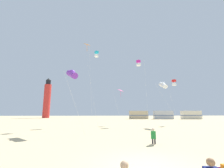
{
  "coord_description": "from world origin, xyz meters",
  "views": [
    {
      "loc": [
        -1.93,
        -6.79,
        2.26
      ],
      "look_at": [
        -0.94,
        8.03,
        5.02
      ],
      "focal_mm": 24.59,
      "sensor_mm": 36.0,
      "label": 1
    }
  ],
  "objects": [
    {
      "name": "kite_diamond_orange",
      "position": [
        -4.42,
        17.39,
        12.72
      ],
      "size": [
        1.74,
        1.74,
        13.63
      ],
      "color": "silver",
      "rests_on": "ground"
    },
    {
      "name": "kite_box_magenta",
      "position": [
        5.14,
        21.49,
        11.72
      ],
      "size": [
        2.07,
        2.38,
        12.33
      ],
      "color": "silver",
      "rests_on": "ground"
    },
    {
      "name": "rv_van_cream",
      "position": [
        28.86,
        45.14,
        1.39
      ],
      "size": [
        6.55,
        2.66,
        2.8
      ],
      "rotation": [
        0.0,
        0.0,
        -0.05
      ],
      "color": "beige",
      "rests_on": "ground"
    },
    {
      "name": "lighthouse_distant",
      "position": [
        -24.99,
        59.55,
        7.84
      ],
      "size": [
        2.8,
        2.8,
        16.8
      ],
      "color": "red",
      "rests_on": "ground"
    },
    {
      "name": "kite_flyer_standing",
      "position": [
        1.81,
        4.47,
        0.61
      ],
      "size": [
        0.46,
        0.56,
        1.16
      ],
      "rotation": [
        0.0,
        0.0,
        2.8
      ],
      "color": "#238438",
      "rests_on": "ground"
    },
    {
      "name": "rv_van_silver",
      "position": [
        19.28,
        45.76,
        1.39
      ],
      "size": [
        6.6,
        2.83,
        2.8
      ],
      "rotation": [
        0.0,
        0.0,
        -0.08
      ],
      "color": "#B7BABF",
      "rests_on": "ground"
    },
    {
      "name": "kite_tube_white",
      "position": [
        8.14,
        17.5,
        6.71
      ],
      "size": [
        3.49,
        3.13,
        7.41
      ],
      "color": "silver",
      "rests_on": "ground"
    },
    {
      "name": "rv_van_tan",
      "position": [
        11.12,
        47.78,
        1.39
      ],
      "size": [
        6.46,
        2.4,
        2.8
      ],
      "rotation": [
        0.0,
        0.0,
        -0.01
      ],
      "color": "#C6B28C",
      "rests_on": "ground"
    },
    {
      "name": "kite_box_cyan",
      "position": [
        -3.06,
        21.53,
        13.37
      ],
      "size": [
        2.57,
        2.46,
        13.98
      ],
      "color": "silver",
      "rests_on": "ground"
    },
    {
      "name": "kite_tube_violet",
      "position": [
        -5.36,
        10.43,
        6.57
      ],
      "size": [
        2.62,
        3.0,
        7.27
      ],
      "color": "silver",
      "rests_on": "ground"
    },
    {
      "name": "kite_diamond_rainbow",
      "position": [
        1.54,
        21.49,
        6.11
      ],
      "size": [
        2.12,
        2.12,
        6.54
      ],
      "color": "silver",
      "rests_on": "ground"
    },
    {
      "name": "kite_box_scarlet",
      "position": [
        12.18,
        21.79,
        8.0
      ],
      "size": [
        1.77,
        1.77,
        8.59
      ],
      "color": "silver",
      "rests_on": "ground"
    },
    {
      "name": "ground",
      "position": [
        0.0,
        0.0,
        0.0
      ],
      "size": [
        200.0,
        200.0,
        0.0
      ],
      "primitive_type": "plane",
      "color": "#D3BC8C"
    }
  ]
}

